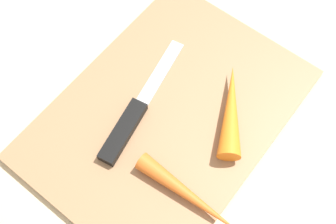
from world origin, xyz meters
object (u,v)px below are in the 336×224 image
(knife, at_px, (128,123))
(carrot_short, at_px, (231,110))
(cutting_board, at_px, (168,114))
(carrot_long, at_px, (190,196))

(knife, xyz_separation_m, carrot_short, (-0.09, 0.09, 0.01))
(cutting_board, distance_m, knife, 0.05)
(knife, xyz_separation_m, carrot_long, (0.03, 0.12, 0.01))
(knife, bearing_deg, carrot_short, -56.39)
(carrot_short, xyz_separation_m, carrot_long, (0.12, 0.03, -0.00))
(cutting_board, bearing_deg, carrot_long, 50.72)
(cutting_board, bearing_deg, knife, -32.02)
(carrot_short, bearing_deg, carrot_long, 159.67)
(cutting_board, xyz_separation_m, carrot_long, (0.07, 0.09, 0.02))
(carrot_short, bearing_deg, knife, 102.35)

